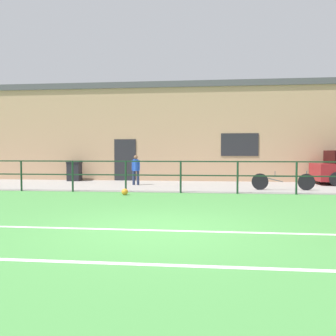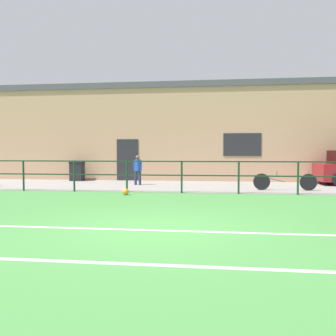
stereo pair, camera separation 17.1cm
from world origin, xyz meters
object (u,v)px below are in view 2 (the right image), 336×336
Objects in this scene: bicycle_parked_1 at (285,182)px; spectator_child at (138,168)px; trash_bin_0 at (77,171)px; soccer_ball_match at (126,192)px.

spectator_child is at bearing 166.23° from bicycle_parked_1.
trash_bin_0 is (-3.49, 1.82, -0.26)m from spectator_child.
soccer_ball_match is at bearing 94.12° from spectator_child.
bicycle_parked_1 is at bearing -19.14° from trash_bin_0.
spectator_child is 0.56× the size of bicycle_parked_1.
soccer_ball_match is 6.54m from trash_bin_0.
spectator_child is 3.94m from trash_bin_0.
bicycle_parked_1 is at bearing 19.75° from soccer_ball_match.
trash_bin_0 is at bearing 125.72° from soccer_ball_match.
trash_bin_0 reaches higher than soccer_ball_match.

